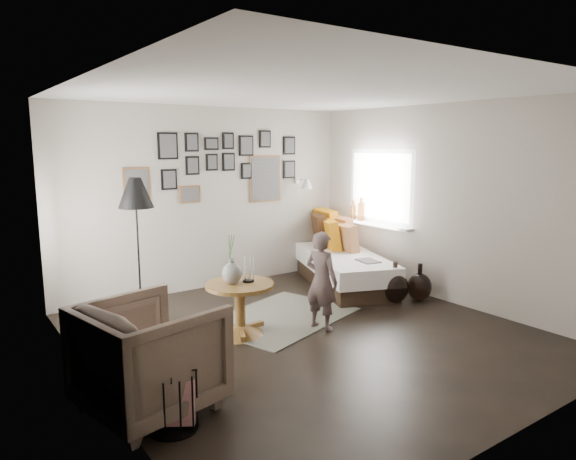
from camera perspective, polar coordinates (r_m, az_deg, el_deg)
ground at (r=5.77m, az=2.51°, el=-11.58°), size 4.80×4.80×0.00m
wall_back at (r=7.46m, az=-8.77°, el=3.46°), size 4.50×0.00×4.50m
wall_front at (r=3.86m, az=25.01°, el=-2.99°), size 4.50×0.00×4.50m
wall_left at (r=4.45m, az=-20.98°, el=-1.17°), size 0.00×4.80×4.80m
wall_right at (r=7.03m, az=17.28°, el=2.77°), size 0.00×4.80×4.80m
ceiling at (r=5.40m, az=2.72°, el=15.08°), size 4.80×4.80×0.00m
door_left at (r=5.65m, az=-23.72°, el=-1.76°), size 0.00×2.14×2.14m
window_right at (r=7.91m, az=9.11°, el=1.10°), size 0.15×1.32×1.30m
gallery_wall at (r=7.55m, az=-6.83°, el=6.94°), size 2.74×0.03×1.08m
wall_sconce at (r=8.04m, az=2.04°, el=5.16°), size 0.18×0.36×0.16m
rug at (r=6.29m, az=-0.90°, el=-9.67°), size 2.05×1.71×0.01m
pedestal_table at (r=5.70m, az=-5.35°, el=-8.96°), size 0.75×0.75×0.59m
vase at (r=5.55m, az=-6.24°, el=-4.34°), size 0.21×0.21×0.53m
candles at (r=5.63m, az=-4.44°, el=-4.42°), size 0.13×0.13×0.28m
daybed at (r=7.69m, az=5.74°, el=-3.65°), size 1.59×2.29×1.05m
magazine_on_daybed at (r=7.15m, az=8.88°, el=-3.41°), size 0.29×0.36×0.02m
armchair at (r=4.26m, az=-15.08°, el=-13.39°), size 1.14×1.12×0.88m
armchair_cushion at (r=4.29m, az=-15.34°, el=-12.68°), size 0.46×0.47×0.18m
floor_lamp at (r=6.04m, az=-16.56°, el=3.37°), size 0.40×0.40×1.70m
magazine_basket at (r=4.05m, az=-12.67°, el=-18.03°), size 0.46×0.46×0.44m
demijohn_large at (r=6.94m, az=11.75°, el=-6.22°), size 0.37×0.37×0.56m
demijohn_small at (r=7.12m, az=14.39°, el=-6.12°), size 0.33×0.33×0.51m
child at (r=5.79m, az=3.74°, el=-5.64°), size 0.37×0.47×1.12m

